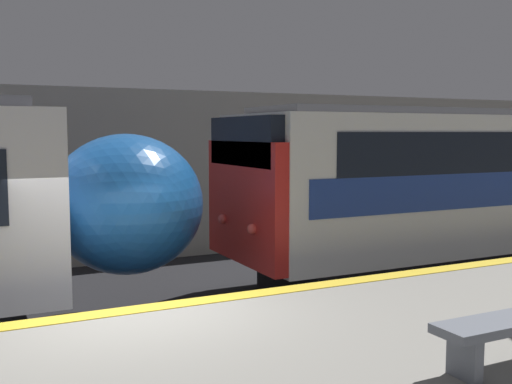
# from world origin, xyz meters

# --- Properties ---
(station_rear_barrier) EXTENTS (50.00, 0.15, 4.10)m
(station_rear_barrier) POSITION_xyz_m (0.00, 7.19, 2.05)
(station_rear_barrier) COLOR #9E998E
(station_rear_barrier) RESTS_ON ground
(platform_bench) EXTENTS (1.50, 0.40, 0.45)m
(platform_bench) POSITION_xyz_m (2.51, -3.26, 1.38)
(platform_bench) COLOR slate
(platform_bench) RESTS_ON platform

